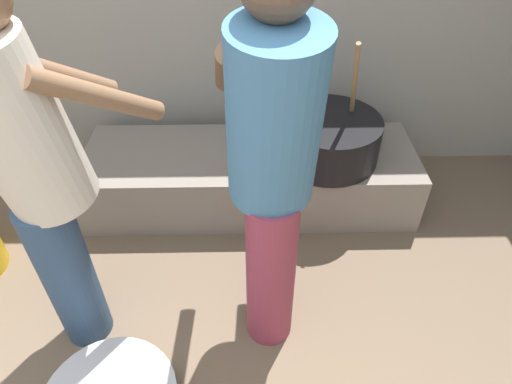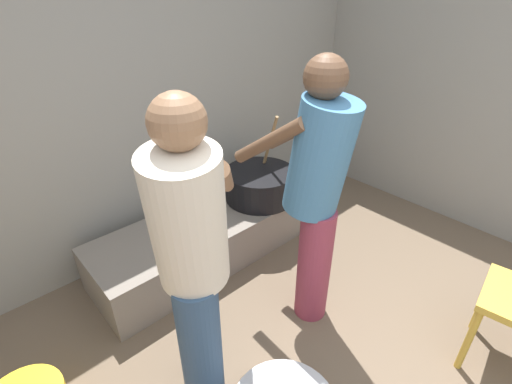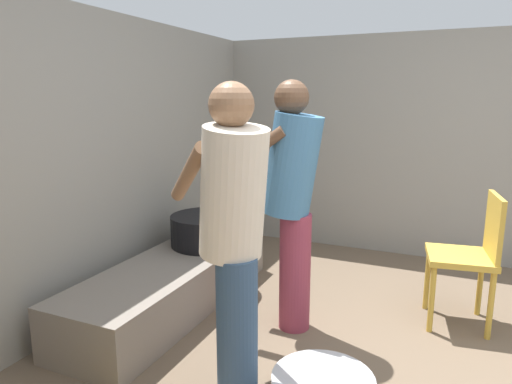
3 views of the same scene
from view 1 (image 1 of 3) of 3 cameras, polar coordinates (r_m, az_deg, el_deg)
The scene contains 4 objects.
hearth_ledge at distance 2.61m, azimuth -0.77°, elevation 1.97°, with size 1.87×0.60×0.35m, color slate.
cooking_pot_main at distance 2.44m, azimuth 9.21°, elevation 6.81°, with size 0.55×0.55×0.69m.
cook_in_cream_shirt at distance 1.66m, azimuth -26.33°, elevation 2.32°, with size 0.66×0.70×1.54m.
cook_in_blue_shirt at distance 1.49m, azimuth 2.16°, elevation 3.54°, with size 0.38×0.68×1.58m.
Camera 1 is at (0.52, -0.07, 1.79)m, focal length 31.24 mm.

